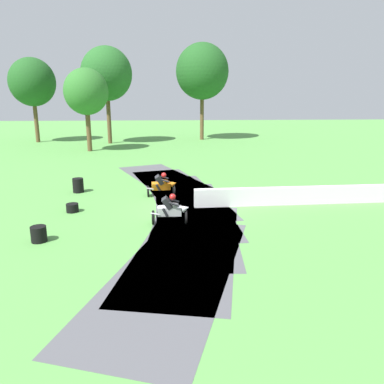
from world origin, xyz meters
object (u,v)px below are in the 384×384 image
Objects in this scene: tire_stack_near at (39,234)px; traffic_cone at (297,196)px; motorcycle_lead_white at (171,210)px; tire_stack_mid_a at (72,208)px; motorcycle_chase_orange at (162,185)px; tire_stack_mid_b at (78,185)px.

tire_stack_near is 12.57m from traffic_cone.
tire_stack_mid_a is at bearing 156.57° from motorcycle_lead_white.
motorcycle_chase_orange is at bearing 95.61° from motorcycle_lead_white.
motorcycle_lead_white reaches higher than motorcycle_chase_orange.
tire_stack_near is 1.36× the size of traffic_cone.
motorcycle_chase_orange is at bearing 170.27° from traffic_cone.
motorcycle_lead_white reaches higher than tire_stack_near.
motorcycle_lead_white is 2.81× the size of tire_stack_near.
tire_stack_near is at bearing -88.40° from tire_stack_mid_b.
tire_stack_mid_a is at bearing -81.43° from tire_stack_mid_b.
motorcycle_chase_orange reaches higher than tire_stack_mid_b.
motorcycle_lead_white is 2.99× the size of tire_stack_mid_a.
tire_stack_mid_b is 11.96m from traffic_cone.
motorcycle_lead_white is 5.08m from tire_stack_mid_a.
tire_stack_mid_a is at bearing -148.72° from motorcycle_chase_orange.
motorcycle_lead_white is at bearing -47.65° from tire_stack_mid_b.
motorcycle_lead_white is 3.83× the size of traffic_cone.
tire_stack_mid_b is (-5.20, 5.70, -0.26)m from motorcycle_lead_white.
motorcycle_chase_orange reaches higher than tire_stack_near.
tire_stack_mid_b is at bearing 98.57° from tire_stack_mid_a.
motorcycle_lead_white is 7.72m from tire_stack_mid_b.
traffic_cone is (11.52, 5.02, -0.08)m from tire_stack_near.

